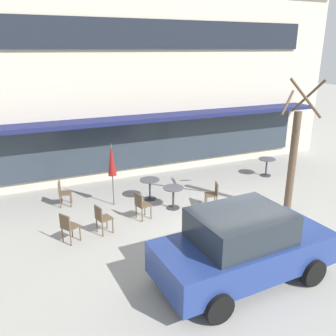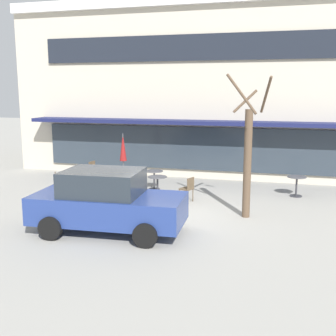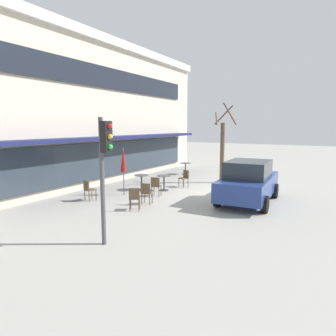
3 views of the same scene
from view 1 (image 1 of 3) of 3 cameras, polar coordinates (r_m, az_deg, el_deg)
ground_plane at (r=10.73m, az=10.08°, el=-10.53°), size 80.00×80.00×0.00m
building_facade at (r=18.50m, az=-7.10°, el=14.70°), size 17.90×9.10×7.92m
cafe_table_near_wall at (r=12.74m, az=-2.94°, el=-2.88°), size 0.70×0.70×0.76m
cafe_table_streetside at (r=12.01m, az=0.86°, el=-4.21°), size 0.70×0.70×0.76m
cafe_table_by_tree at (r=15.65m, az=15.54°, el=0.59°), size 0.70×0.70×0.76m
patio_umbrella_green_folded at (r=12.04m, az=-9.02°, el=1.24°), size 0.28×0.28×2.20m
cafe_chair_0 at (r=10.33m, az=-15.71°, el=-8.90°), size 0.55×0.55×0.89m
cafe_chair_1 at (r=12.71m, az=-16.51°, el=-3.66°), size 0.48×0.48×0.89m
cafe_chair_2 at (r=12.17m, az=7.29°, el=-4.00°), size 0.52×0.52×0.89m
cafe_chair_3 at (r=11.29m, az=-4.29°, el=-5.77°), size 0.49×0.49×0.89m
cafe_chair_4 at (r=10.59m, az=-10.55°, el=-7.77°), size 0.49×0.49×0.89m
parked_sedan at (r=8.51m, az=11.90°, el=-12.16°), size 4.29×2.18×1.76m
street_tree at (r=12.04m, az=19.45°, el=1.79°), size 1.36×1.35×4.40m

